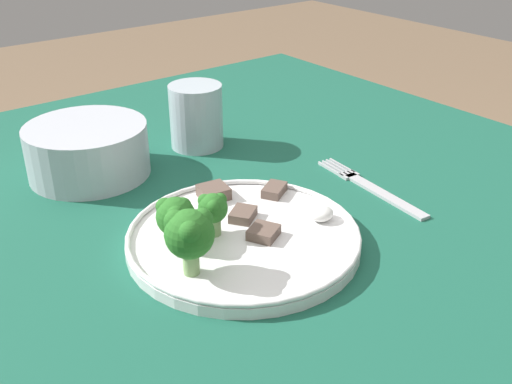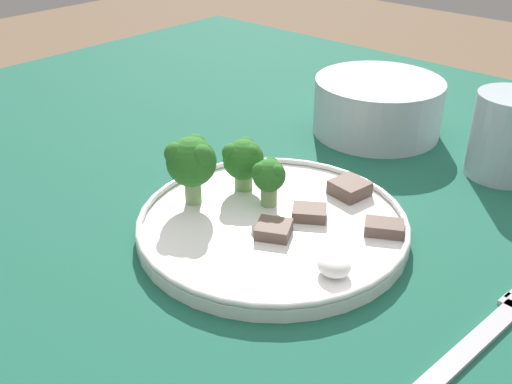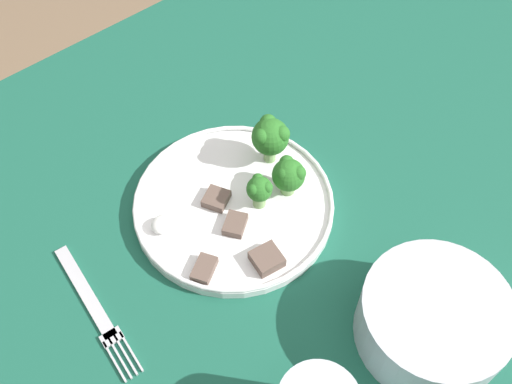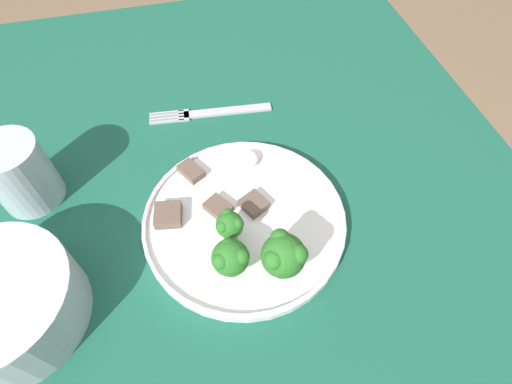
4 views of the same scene
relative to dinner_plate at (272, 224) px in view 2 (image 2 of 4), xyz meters
name	(u,v)px [view 2 (image 2 of 4)]	position (x,y,z in m)	size (l,w,h in m)	color
table	(286,250)	(-0.06, 0.09, -0.10)	(1.22, 1.00, 0.73)	#195642
dinner_plate	(272,224)	(0.00, 0.00, 0.00)	(0.25, 0.25, 0.02)	white
fork	(489,331)	(0.21, 0.00, -0.01)	(0.04, 0.19, 0.00)	#B2B2B7
cream_bowl	(375,107)	(-0.06, 0.27, 0.02)	(0.16, 0.16, 0.07)	#B7BCC6
drinking_glass	(506,140)	(0.11, 0.26, 0.03)	(0.08, 0.08, 0.09)	#B2C1CC
broccoli_floret_near_rim_left	(269,176)	(-0.02, 0.02, 0.03)	(0.03, 0.03, 0.05)	#7FA866
broccoli_floret_center_left	(243,159)	(-0.06, 0.03, 0.04)	(0.04, 0.04, 0.05)	#7FA866
broccoli_floret_back_left	(191,161)	(-0.08, -0.02, 0.05)	(0.05, 0.05, 0.07)	#7FA866
meat_slice_front_slice	(274,229)	(0.01, -0.02, 0.01)	(0.04, 0.04, 0.01)	brown
meat_slice_middle_slice	(309,213)	(0.02, 0.03, 0.01)	(0.04, 0.04, 0.01)	brown
meat_slice_rear_slice	(351,187)	(0.02, 0.09, 0.01)	(0.04, 0.04, 0.01)	brown
meat_slice_edge_slice	(384,228)	(0.09, 0.05, 0.01)	(0.04, 0.04, 0.01)	brown
sauce_dollop	(334,266)	(0.09, -0.03, 0.01)	(0.03, 0.03, 0.02)	white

